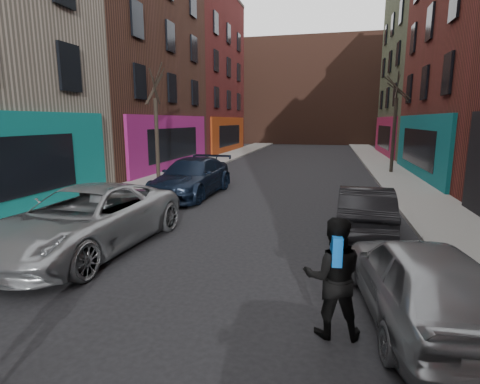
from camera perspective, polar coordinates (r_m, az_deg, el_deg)
The scene contains 10 objects.
sidewalk_left at distance 31.38m, azimuth -2.88°, elevation 5.13°, with size 2.50×84.00×0.13m, color gray.
sidewalk_right at distance 30.37m, azimuth 20.46°, elevation 4.27°, with size 2.50×84.00×0.13m, color gray.
building_far at distance 56.16m, azimuth 11.16°, elevation 14.56°, with size 40.00×10.00×14.00m, color #47281E.
tree_left_far at distance 19.97m, azimuth -12.68°, elevation 11.14°, with size 2.00×2.00×6.50m, color black, non-canonical shape.
tree_right_far at distance 24.26m, azimuth 22.58°, elevation 10.84°, with size 2.00×2.00×6.80m, color black, non-canonical shape.
parked_left_far at distance 10.03m, azimuth -22.35°, elevation -3.83°, with size 2.64×5.72×1.59m, color gray.
parked_left_end at distance 16.24m, azimuth -7.32°, elevation 2.27°, with size 2.23×5.48×1.59m, color black.
parked_right_far at distance 6.69m, azimuth 25.78°, elevation -12.08°, with size 1.69×4.19×1.43m, color gray.
parked_right_end at distance 11.31m, azimuth 18.48°, elevation -2.55°, with size 1.44×4.14×1.36m, color black.
pedestrian at distance 5.84m, azimuth 14.00°, elevation -12.41°, with size 0.96×0.79×1.83m.
Camera 1 is at (2.50, 0.02, 3.20)m, focal length 28.00 mm.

